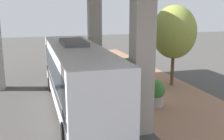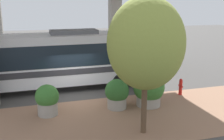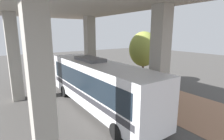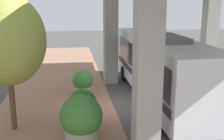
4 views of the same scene
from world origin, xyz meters
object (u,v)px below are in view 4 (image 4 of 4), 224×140
Objects in this scene: street_tree_near at (7,40)px; bus at (160,64)px; planter_front at (83,84)px; planter_back at (81,119)px; planter_middle at (83,106)px.

bus is at bearing 21.03° from street_tree_near.
planter_front is 0.27× the size of street_tree_near.
street_tree_near reaches higher than planter_front.
planter_back is at bearing -136.19° from bus.
bus is 6.17× the size of planter_back.
street_tree_near is (-2.99, -0.23, 3.08)m from planter_middle.
planter_front is at bearing 87.37° from planter_middle.
planter_middle is 0.28× the size of street_tree_near.
planter_middle is at bearing 4.47° from street_tree_near.
street_tree_near is (-2.87, 1.52, 2.95)m from planter_back.
street_tree_near is at bearing -175.53° from planter_middle.
street_tree_near reaches higher than planter_back.
planter_front is 3.57m from planter_middle.
planter_front is (-4.27, 0.94, -1.23)m from bus.
bus is 8.18m from street_tree_near.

